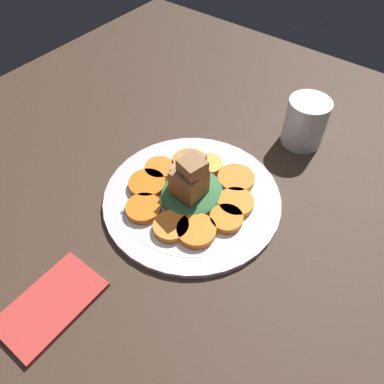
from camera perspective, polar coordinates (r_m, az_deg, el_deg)
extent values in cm
cube|color=#38281E|center=(65.28, 0.00, -1.78)|extent=(120.00, 120.00, 2.00)
cylinder|color=silver|center=(64.13, 0.00, -0.94)|extent=(30.22, 30.22, 1.00)
cylinder|color=white|center=(64.09, 0.00, -0.91)|extent=(24.18, 24.18, 1.00)
cylinder|color=orange|center=(68.31, -0.39, 4.50)|extent=(6.47, 6.47, 1.18)
cylinder|color=orange|center=(67.48, -4.94, 3.57)|extent=(5.43, 5.43, 1.18)
cylinder|color=#D56013|center=(65.15, -6.87, 1.23)|extent=(6.41, 6.41, 1.18)
cylinder|color=#D76115|center=(61.69, -7.39, -2.50)|extent=(5.88, 5.88, 1.18)
cylinder|color=orange|center=(59.09, -3.22, -5.27)|extent=(5.71, 5.71, 1.18)
cylinder|color=orange|center=(58.54, 0.67, -5.90)|extent=(6.25, 6.25, 1.18)
cylinder|color=orange|center=(60.14, 5.25, -4.08)|extent=(5.38, 5.38, 1.18)
cylinder|color=orange|center=(62.36, 6.70, -1.64)|extent=(6.03, 6.03, 1.18)
cylinder|color=orange|center=(65.95, 6.72, 2.01)|extent=(6.49, 6.49, 1.18)
cylinder|color=#F99438|center=(68.02, 2.69, 4.19)|extent=(4.93, 4.93, 1.18)
ellipsoid|color=#2D6033|center=(62.99, 0.00, -0.07)|extent=(11.23, 10.10, 1.77)
cube|color=#9E754C|center=(61.94, -0.87, 2.89)|extent=(5.04, 5.04, 4.13)
cube|color=brown|center=(60.35, -0.80, 1.73)|extent=(5.02, 5.02, 4.76)
cube|color=brown|center=(57.71, 0.05, 3.42)|extent=(4.43, 4.43, 3.66)
cube|color=olive|center=(58.42, 0.04, 3.85)|extent=(4.26, 4.26, 3.52)
cube|color=#B2B2B7|center=(64.69, -6.50, 0.31)|extent=(12.50, 1.30, 0.40)
cube|color=#B2B2B7|center=(68.08, -2.51, 3.79)|extent=(1.55, 2.33, 0.40)
cube|color=#B2B2B7|center=(70.29, -1.44, 5.61)|extent=(4.92, 0.39, 0.40)
cube|color=#B2B2B7|center=(69.98, -1.02, 5.38)|extent=(4.92, 0.39, 0.40)
cube|color=#B2B2B7|center=(69.67, -0.59, 5.14)|extent=(4.92, 0.39, 0.40)
cube|color=#B2B2B7|center=(69.37, -0.16, 4.91)|extent=(4.92, 0.39, 0.40)
cylinder|color=silver|center=(75.41, 16.89, 10.16)|extent=(7.93, 7.93, 9.37)
cube|color=#B2332D|center=(57.37, -20.67, -15.73)|extent=(14.16, 8.50, 0.80)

